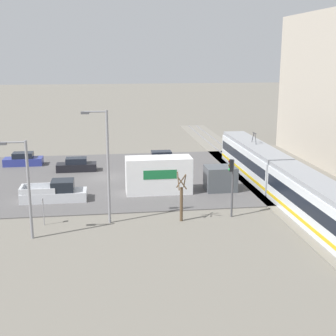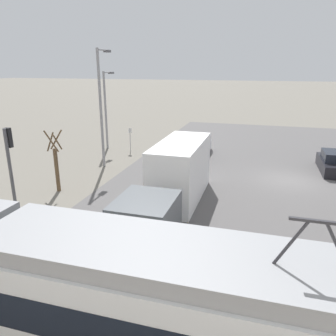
{
  "view_description": "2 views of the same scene",
  "coord_description": "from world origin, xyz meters",
  "px_view_note": "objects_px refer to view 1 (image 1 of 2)",
  "views": [
    {
      "loc": [
        48.03,
        0.09,
        12.72
      ],
      "look_at": [
        8.84,
        5.51,
        3.04
      ],
      "focal_mm": 50.0,
      "sensor_mm": 36.0,
      "label": 1
    },
    {
      "loc": [
        1.97,
        22.37,
        7.52
      ],
      "look_at": [
        6.82,
        5.73,
        2.09
      ],
      "focal_mm": 35.0,
      "sensor_mm": 36.0,
      "label": 2
    }
  ],
  "objects_px": {
    "sedan_car_1": "(161,158)",
    "no_parking_sign": "(43,209)",
    "light_rail_tram": "(281,179)",
    "sedan_car_0": "(76,165)",
    "pickup_truck": "(55,193)",
    "box_truck": "(174,176)",
    "street_lamp_near_crossing": "(25,182)",
    "street_tree": "(181,199)",
    "sedan_car_2": "(23,160)",
    "street_lamp_mid_block": "(105,160)",
    "traffic_light_pole": "(232,180)"
  },
  "relations": [
    {
      "from": "sedan_car_2",
      "to": "light_rail_tram",
      "type": "bearing_deg",
      "value": -121.99
    },
    {
      "from": "sedan_car_2",
      "to": "pickup_truck",
      "type": "bearing_deg",
      "value": -160.79
    },
    {
      "from": "pickup_truck",
      "to": "traffic_light_pole",
      "type": "distance_m",
      "value": 15.71
    },
    {
      "from": "light_rail_tram",
      "to": "sedan_car_1",
      "type": "height_order",
      "value": "light_rail_tram"
    },
    {
      "from": "pickup_truck",
      "to": "street_lamp_near_crossing",
      "type": "distance_m",
      "value": 9.25
    },
    {
      "from": "sedan_car_2",
      "to": "street_lamp_near_crossing",
      "type": "bearing_deg",
      "value": -170.21
    },
    {
      "from": "pickup_truck",
      "to": "traffic_light_pole",
      "type": "height_order",
      "value": "traffic_light_pole"
    },
    {
      "from": "traffic_light_pole",
      "to": "no_parking_sign",
      "type": "height_order",
      "value": "traffic_light_pole"
    },
    {
      "from": "sedan_car_1",
      "to": "sedan_car_2",
      "type": "distance_m",
      "value": 16.12
    },
    {
      "from": "no_parking_sign",
      "to": "light_rail_tram",
      "type": "bearing_deg",
      "value": 102.43
    },
    {
      "from": "sedan_car_1",
      "to": "street_lamp_near_crossing",
      "type": "xyz_separation_m",
      "value": [
        21.84,
        -12.14,
        3.47
      ]
    },
    {
      "from": "pickup_truck",
      "to": "no_parking_sign",
      "type": "relative_size",
      "value": 2.67
    },
    {
      "from": "street_tree",
      "to": "sedan_car_2",
      "type": "bearing_deg",
      "value": -143.8
    },
    {
      "from": "box_truck",
      "to": "sedan_car_0",
      "type": "xyz_separation_m",
      "value": [
        -9.49,
        -9.48,
        -0.94
      ]
    },
    {
      "from": "light_rail_tram",
      "to": "sedan_car_0",
      "type": "bearing_deg",
      "value": -122.59
    },
    {
      "from": "pickup_truck",
      "to": "no_parking_sign",
      "type": "xyz_separation_m",
      "value": [
        5.97,
        -0.3,
        0.55
      ]
    },
    {
      "from": "pickup_truck",
      "to": "sedan_car_0",
      "type": "bearing_deg",
      "value": 173.05
    },
    {
      "from": "sedan_car_1",
      "to": "light_rail_tram",
      "type": "bearing_deg",
      "value": -148.16
    },
    {
      "from": "traffic_light_pole",
      "to": "street_lamp_mid_block",
      "type": "height_order",
      "value": "street_lamp_mid_block"
    },
    {
      "from": "pickup_truck",
      "to": "street_lamp_mid_block",
      "type": "xyz_separation_m",
      "value": [
        6.13,
        4.49,
        4.24
      ]
    },
    {
      "from": "box_truck",
      "to": "street_lamp_near_crossing",
      "type": "bearing_deg",
      "value": -50.56
    },
    {
      "from": "pickup_truck",
      "to": "street_tree",
      "type": "height_order",
      "value": "street_tree"
    },
    {
      "from": "pickup_truck",
      "to": "street_tree",
      "type": "xyz_separation_m",
      "value": [
        6.47,
        10.23,
        1.0
      ]
    },
    {
      "from": "sedan_car_1",
      "to": "traffic_light_pole",
      "type": "relative_size",
      "value": 0.96
    },
    {
      "from": "sedan_car_0",
      "to": "sedan_car_1",
      "type": "relative_size",
      "value": 0.96
    },
    {
      "from": "street_lamp_near_crossing",
      "to": "box_truck",
      "type": "bearing_deg",
      "value": 129.44
    },
    {
      "from": "pickup_truck",
      "to": "sedan_car_1",
      "type": "height_order",
      "value": "pickup_truck"
    },
    {
      "from": "sedan_car_1",
      "to": "street_tree",
      "type": "bearing_deg",
      "value": 177.47
    },
    {
      "from": "street_tree",
      "to": "box_truck",
      "type": "bearing_deg",
      "value": 175.85
    },
    {
      "from": "light_rail_tram",
      "to": "sedan_car_1",
      "type": "xyz_separation_m",
      "value": [
        -14.74,
        -9.15,
        -1.05
      ]
    },
    {
      "from": "sedan_car_0",
      "to": "sedan_car_1",
      "type": "xyz_separation_m",
      "value": [
        -2.62,
        9.8,
        -0.03
      ]
    },
    {
      "from": "pickup_truck",
      "to": "street_lamp_mid_block",
      "type": "relative_size",
      "value": 0.65
    },
    {
      "from": "light_rail_tram",
      "to": "sedan_car_0",
      "type": "distance_m",
      "value": 22.52
    },
    {
      "from": "pickup_truck",
      "to": "street_tree",
      "type": "distance_m",
      "value": 12.14
    },
    {
      "from": "light_rail_tram",
      "to": "no_parking_sign",
      "type": "relative_size",
      "value": 15.04
    },
    {
      "from": "pickup_truck",
      "to": "no_parking_sign",
      "type": "height_order",
      "value": "no_parking_sign"
    },
    {
      "from": "sedan_car_1",
      "to": "no_parking_sign",
      "type": "bearing_deg",
      "value": 149.39
    },
    {
      "from": "box_truck",
      "to": "street_lamp_mid_block",
      "type": "height_order",
      "value": "street_lamp_mid_block"
    },
    {
      "from": "street_lamp_mid_block",
      "to": "no_parking_sign",
      "type": "height_order",
      "value": "street_lamp_mid_block"
    },
    {
      "from": "street_lamp_near_crossing",
      "to": "street_lamp_mid_block",
      "type": "bearing_deg",
      "value": 113.57
    },
    {
      "from": "street_tree",
      "to": "street_lamp_mid_block",
      "type": "distance_m",
      "value": 6.6
    },
    {
      "from": "light_rail_tram",
      "to": "pickup_truck",
      "type": "bearing_deg",
      "value": -94.08
    },
    {
      "from": "pickup_truck",
      "to": "sedan_car_1",
      "type": "distance_m",
      "value": 17.32
    },
    {
      "from": "sedan_car_0",
      "to": "sedan_car_2",
      "type": "height_order",
      "value": "sedan_car_2"
    },
    {
      "from": "sedan_car_2",
      "to": "street_tree",
      "type": "bearing_deg",
      "value": -143.8
    },
    {
      "from": "street_lamp_near_crossing",
      "to": "street_lamp_mid_block",
      "type": "distance_m",
      "value": 6.1
    },
    {
      "from": "sedan_car_1",
      "to": "pickup_truck",
      "type": "bearing_deg",
      "value": 140.14
    },
    {
      "from": "street_lamp_mid_block",
      "to": "no_parking_sign",
      "type": "distance_m",
      "value": 6.05
    },
    {
      "from": "traffic_light_pole",
      "to": "no_parking_sign",
      "type": "xyz_separation_m",
      "value": [
        -0.12,
        -14.6,
        -1.77
      ]
    },
    {
      "from": "sedan_car_1",
      "to": "traffic_light_pole",
      "type": "height_order",
      "value": "traffic_light_pole"
    }
  ]
}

